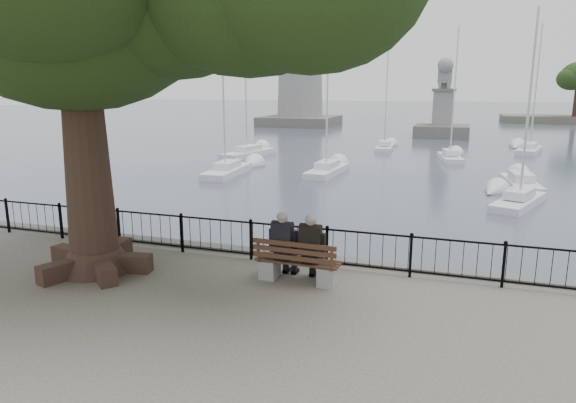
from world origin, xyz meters
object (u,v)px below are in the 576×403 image
at_px(person_left, 285,247).
at_px(lion_monument, 442,118).
at_px(person_right, 313,251).
at_px(bench, 297,267).
at_px(lighthouse, 300,30).

bearing_deg(person_left, lion_monument, 87.94).
bearing_deg(lion_monument, person_left, -92.06).
bearing_deg(person_right, lion_monument, 88.73).
xyz_separation_m(bench, person_right, (0.32, 0.10, 0.39)).
bearing_deg(lighthouse, lion_monument, -31.10).
distance_m(bench, person_left, 0.53).
xyz_separation_m(person_left, lion_monument, (1.74, 48.44, 0.38)).
xyz_separation_m(person_left, lighthouse, (-18.26, 60.50, 11.39)).
bearing_deg(person_right, bench, -162.95).
xyz_separation_m(bench, person_left, (-0.34, 0.12, 0.39)).
bearing_deg(lion_monument, bench, -91.65).
relative_size(person_left, person_right, 1.00).
relative_size(person_left, lighthouse, 0.05).
height_order(person_right, lighthouse, lighthouse).
bearing_deg(person_right, lighthouse, 107.36).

